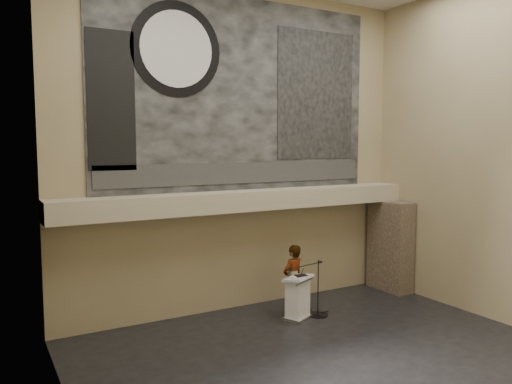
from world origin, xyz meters
TOP-DOWN VIEW (x-y plane):
  - floor at (0.00, 0.00)m, footprint 10.00×10.00m
  - wall_back at (0.00, 4.00)m, footprint 10.00×0.02m
  - wall_left at (-5.00, 0.00)m, footprint 0.02×8.00m
  - wall_right at (5.00, 0.00)m, footprint 0.02×8.00m
  - soffit at (0.00, 3.60)m, footprint 10.00×0.80m
  - sprinkler_left at (-1.60, 3.55)m, footprint 0.04×0.04m
  - sprinkler_right at (1.90, 3.55)m, footprint 0.04×0.04m
  - banner at (0.00, 3.97)m, footprint 8.00×0.05m
  - banner_text_strip at (0.00, 3.93)m, footprint 7.76×0.02m
  - banner_clock_rim at (-1.80, 3.93)m, footprint 2.30×0.02m
  - banner_clock_face at (-1.80, 3.91)m, footprint 1.84×0.02m
  - banner_building_print at (2.40, 3.93)m, footprint 2.60×0.02m
  - banner_brick_print at (-3.40, 3.93)m, footprint 1.10×0.02m
  - stone_pier at (4.65, 3.15)m, footprint 0.60×1.40m
  - lectern at (0.74, 2.38)m, footprint 0.89×0.79m
  - binder at (0.82, 2.35)m, footprint 0.31×0.26m
  - papers at (0.68, 2.33)m, footprint 0.20×0.27m
  - speaker_person at (0.87, 2.79)m, footprint 0.75×0.59m
  - mic_stand at (1.32, 2.35)m, footprint 1.36×0.52m

SIDE VIEW (x-z plane):
  - floor at x=0.00m, z-range 0.00..0.00m
  - mic_stand at x=1.32m, z-range -0.52..0.94m
  - lectern at x=0.74m, z-range -0.02..1.12m
  - speaker_person at x=0.87m, z-range 0.00..1.82m
  - papers at x=0.68m, z-range 1.10..1.10m
  - binder at x=0.82m, z-range 1.10..1.14m
  - stone_pier at x=4.65m, z-range 0.00..2.70m
  - sprinkler_left at x=-1.60m, z-range 2.64..2.70m
  - sprinkler_right at x=1.90m, z-range 2.64..2.70m
  - soffit at x=0.00m, z-range 2.70..3.20m
  - banner_text_strip at x=0.00m, z-range 3.38..3.93m
  - wall_back at x=0.00m, z-range 0.00..8.50m
  - wall_left at x=-5.00m, z-range 0.00..8.50m
  - wall_right at x=5.00m, z-range 0.00..8.50m
  - banner_brick_print at x=-3.40m, z-range 3.80..7.00m
  - banner at x=0.00m, z-range 3.20..8.20m
  - banner_building_print at x=2.40m, z-range 4.00..7.60m
  - banner_clock_rim at x=-1.80m, z-range 5.55..7.85m
  - banner_clock_face at x=-1.80m, z-range 5.78..7.62m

